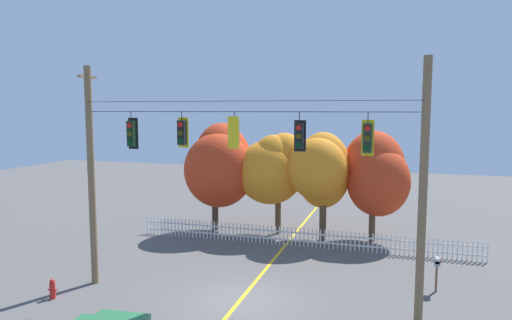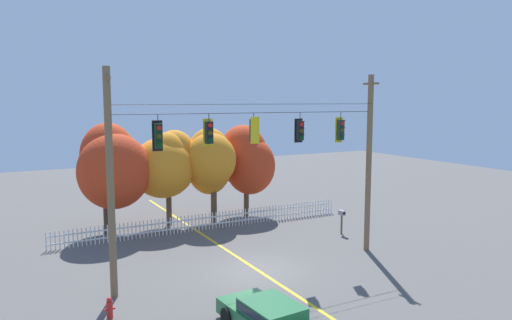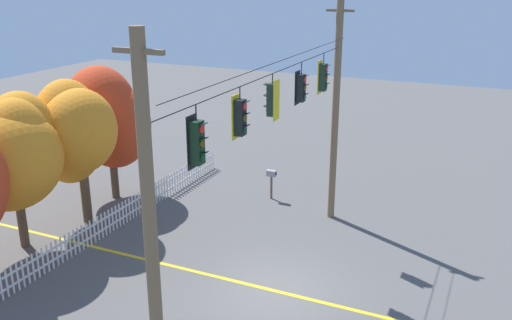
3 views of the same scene
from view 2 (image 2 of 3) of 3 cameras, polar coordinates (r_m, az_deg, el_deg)
ground at (r=23.00m, az=0.17°, el=-12.81°), size 80.00×80.00×0.00m
lane_centerline_stripe at (r=23.00m, az=0.17°, el=-12.80°), size 0.16×36.00×0.01m
signal_support_span at (r=21.87m, az=0.17°, el=-1.33°), size 13.27×1.10×9.09m
traffic_signal_southbound_primary at (r=19.96m, az=-11.42°, el=2.80°), size 0.43×0.38×1.50m
traffic_signal_westbound_side at (r=20.69m, az=-5.55°, el=3.24°), size 0.43×0.38×1.39m
traffic_signal_northbound_primary at (r=21.58m, az=-0.27°, el=3.54°), size 0.43×0.38×1.36m
traffic_signal_eastbound_side at (r=22.85m, az=5.17°, el=3.46°), size 0.43×0.38×1.42m
traffic_signal_northbound_secondary at (r=24.23m, az=9.89°, el=3.51°), size 0.43×0.38×1.51m
white_picket_fence at (r=29.83m, az=-5.52°, el=-7.16°), size 18.38×0.06×1.02m
autumn_maple_near_fence at (r=29.58m, az=-16.60°, el=-0.49°), size 4.21×4.25×6.51m
autumn_maple_mid at (r=30.32m, az=-10.43°, el=-0.40°), size 4.10×3.43×5.98m
autumn_oak_far_east at (r=30.99m, az=-5.44°, el=-0.10°), size 3.43×3.46×6.07m
autumn_maple_far_west at (r=32.92m, az=-1.14°, el=-0.08°), size 3.74×3.75×6.16m
parked_car at (r=17.00m, az=1.65°, el=-18.01°), size 2.19×4.39×1.15m
fire_hydrant at (r=18.95m, az=-16.82°, el=-16.29°), size 0.38×0.22×0.79m
roadside_mailbox at (r=29.05m, az=10.05°, el=-6.31°), size 0.25×0.44×1.42m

